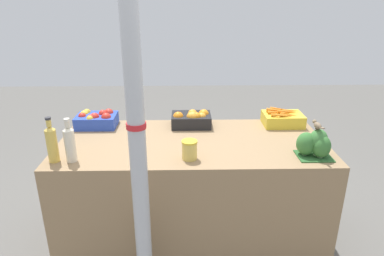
{
  "coord_description": "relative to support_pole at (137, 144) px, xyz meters",
  "views": [
    {
      "loc": [
        -0.05,
        -2.3,
        1.86
      ],
      "look_at": [
        0.0,
        0.0,
        0.96
      ],
      "focal_mm": 32.0,
      "sensor_mm": 36.0,
      "label": 1
    }
  ],
  "objects": [
    {
      "name": "apple_crate",
      "position": [
        -0.46,
        0.93,
        -0.19
      ],
      "size": [
        0.32,
        0.23,
        0.13
      ],
      "color": "#2847B7",
      "rests_on": "market_table"
    },
    {
      "name": "orange_crate",
      "position": [
        0.31,
        0.92,
        -0.19
      ],
      "size": [
        0.32,
        0.23,
        0.14
      ],
      "color": "black",
      "rests_on": "market_table"
    },
    {
      "name": "broccoli_pile",
      "position": [
        1.11,
        0.35,
        -0.16
      ],
      "size": [
        0.23,
        0.18,
        0.19
      ],
      "color": "#2D602D",
      "rests_on": "market_table"
    },
    {
      "name": "support_pole",
      "position": [
        0.0,
        0.0,
        0.0
      ],
      "size": [
        0.11,
        0.11,
        2.22
      ],
      "color": "#B7BABF",
      "rests_on": "ground_plane"
    },
    {
      "name": "juice_bottle_golden",
      "position": [
        -0.58,
        0.31,
        -0.12
      ],
      "size": [
        0.07,
        0.07,
        0.3
      ],
      "color": "gold",
      "rests_on": "market_table"
    },
    {
      "name": "ground_plane",
      "position": [
        0.31,
        0.62,
        -1.11
      ],
      "size": [
        10.0,
        10.0,
        0.0
      ],
      "primitive_type": "plane",
      "color": "#605E59"
    },
    {
      "name": "sparrow_bird",
      "position": [
        1.1,
        0.35,
        -0.03
      ],
      "size": [
        0.05,
        0.14,
        0.05
      ],
      "rotation": [
        0.0,
        0.0,
        1.73
      ],
      "color": "#4C3D2D",
      "rests_on": "broccoli_pile"
    },
    {
      "name": "carrot_crate",
      "position": [
        1.05,
        0.93,
        -0.19
      ],
      "size": [
        0.32,
        0.23,
        0.14
      ],
      "color": "gold",
      "rests_on": "market_table"
    },
    {
      "name": "juice_bottle_cloudy",
      "position": [
        -0.47,
        0.31,
        -0.13
      ],
      "size": [
        0.07,
        0.07,
        0.29
      ],
      "color": "beige",
      "rests_on": "market_table"
    },
    {
      "name": "pickle_jar",
      "position": [
        0.28,
        0.33,
        -0.19
      ],
      "size": [
        0.1,
        0.1,
        0.13
      ],
      "color": "#DBBC56",
      "rests_on": "market_table"
    },
    {
      "name": "market_table",
      "position": [
        0.31,
        0.62,
        -0.68
      ],
      "size": [
        1.94,
        0.89,
        0.86
      ],
      "primitive_type": "cube",
      "color": "#937551",
      "rests_on": "ground_plane"
    }
  ]
}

